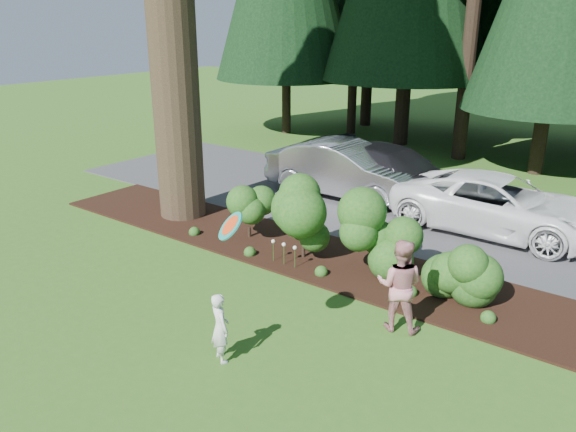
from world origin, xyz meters
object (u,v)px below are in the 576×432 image
object	(u,v)px
car_silver_wagon	(347,170)
car_dark_suv	(392,173)
car_white_suv	(498,205)
child	(220,328)
adult	(399,285)
frisbee	(230,226)

from	to	relation	value
car_silver_wagon	car_dark_suv	distance (m)	1.36
car_silver_wagon	car_dark_suv	bearing A→B (deg)	-58.36
car_white_suv	child	distance (m)	8.54
car_silver_wagon	child	size ratio (longest dim) A/B	4.29
car_silver_wagon	adult	bearing A→B (deg)	-141.96
car_white_suv	adult	bearing A→B (deg)	-178.76
car_dark_suv	frisbee	world-z (taller)	frisbee
frisbee	child	bearing A→B (deg)	176.58
car_dark_suv	adult	distance (m)	7.68
car_silver_wagon	child	xyz separation A→B (m)	(2.96, -8.65, -0.27)
child	car_silver_wagon	bearing A→B (deg)	-46.49
car_dark_suv	child	bearing A→B (deg)	-158.20
car_white_suv	frisbee	world-z (taller)	frisbee
car_dark_suv	frisbee	xyz separation A→B (m)	(2.13, -9.39, 1.59)
adult	car_dark_suv	bearing A→B (deg)	-79.04
child	adult	distance (m)	3.18
car_white_suv	child	size ratio (longest dim) A/B	4.44
car_white_suv	car_dark_suv	world-z (taller)	car_dark_suv
car_white_suv	child	bearing A→B (deg)	168.63
car_silver_wagon	frisbee	xyz separation A→B (m)	(3.28, -8.67, 1.53)
adult	car_silver_wagon	bearing A→B (deg)	-68.91
car_silver_wagon	frisbee	bearing A→B (deg)	-159.47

